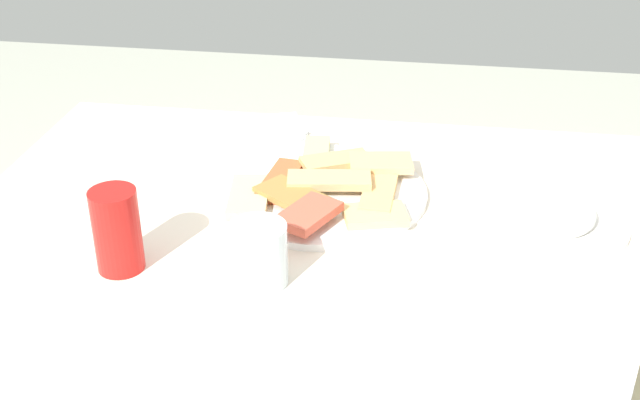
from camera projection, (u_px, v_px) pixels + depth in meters
The scene contains 8 objects.
dining_table at pixel (319, 279), 1.28m from camera, with size 1.14×0.88×0.77m.
pide_platter at pixel (322, 190), 1.32m from camera, with size 0.35×0.36×0.04m.
salad_plate_greens at pixel (556, 216), 1.24m from camera, with size 0.22×0.22×0.06m.
soda_can at pixel (117, 230), 1.12m from camera, with size 0.07×0.07×0.12m, color red.
drinking_glass at pixel (258, 254), 1.10m from camera, with size 0.08×0.08×0.09m, color silver.
paper_napkin at pixel (265, 131), 1.56m from camera, with size 0.15×0.15×0.00m, color white.
fork at pixel (267, 125), 1.57m from camera, with size 0.18×0.02×0.01m, color silver.
spoon at pixel (263, 133), 1.54m from camera, with size 0.16×0.02×0.01m, color silver.
Camera 1 is at (-0.16, 1.04, 1.41)m, focal length 45.68 mm.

